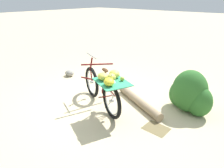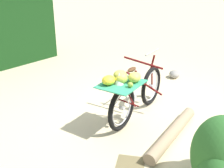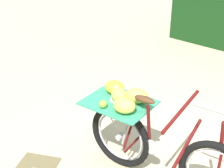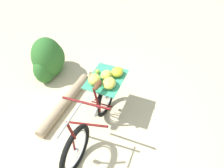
% 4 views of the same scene
% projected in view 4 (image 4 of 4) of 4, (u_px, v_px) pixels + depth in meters
% --- Properties ---
extents(ground_plane, '(60.00, 60.00, 0.00)m').
position_uv_depth(ground_plane, '(95.00, 141.00, 3.08)').
color(ground_plane, beige).
extents(bicycle, '(1.76, 0.99, 1.03)m').
position_uv_depth(bicycle, '(97.00, 108.00, 2.93)').
color(bicycle, black).
rests_on(bicycle, ground_plane).
extents(fallen_log, '(1.48, 0.75, 0.18)m').
position_uv_depth(fallen_log, '(65.00, 102.00, 3.56)').
color(fallen_log, '#9E8466').
rests_on(fallen_log, ground_plane).
extents(shrub_cluster, '(0.94, 0.64, 0.90)m').
position_uv_depth(shrub_cluster, '(49.00, 59.00, 4.01)').
color(shrub_cluster, '#2D6628').
rests_on(shrub_cluster, ground_plane).
extents(leaf_litter_patch, '(0.44, 0.36, 0.01)m').
position_uv_depth(leaf_litter_patch, '(96.00, 78.00, 4.16)').
color(leaf_litter_patch, olive).
rests_on(leaf_litter_patch, ground_plane).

